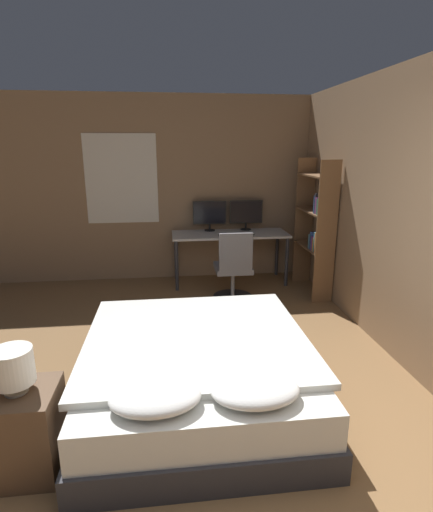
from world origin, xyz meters
TOP-DOWN VIEW (x-y plane):
  - wall_back at (-0.01, 4.42)m, footprint 12.00×0.08m
  - wall_side_right at (1.76, 1.50)m, footprint 0.06×12.00m
  - bed at (-0.20, 1.17)m, footprint 1.73×1.92m
  - nightstand at (-1.32, 0.61)m, footprint 0.44×0.42m
  - bedside_lamp at (-1.32, 0.61)m, footprint 0.24×0.24m
  - desk at (0.50, 4.03)m, footprint 1.68×0.63m
  - monitor_left at (0.22, 4.25)m, footprint 0.50×0.16m
  - monitor_right at (0.77, 4.25)m, footprint 0.50×0.16m
  - keyboard at (0.50, 3.82)m, footprint 0.39×0.13m
  - computer_mouse at (0.78, 3.82)m, footprint 0.07×0.05m
  - office_chair at (0.43, 3.29)m, footprint 0.52×0.52m
  - bookshelf at (1.57, 3.42)m, footprint 0.26×0.87m

SIDE VIEW (x-z plane):
  - bed at x=-0.20m, z-range -0.04..0.57m
  - nightstand at x=-1.32m, z-range 0.00..0.56m
  - office_chair at x=0.43m, z-range -0.09..0.85m
  - desk at x=0.50m, z-range 0.29..1.04m
  - bedside_lamp at x=-1.32m, z-range 0.59..0.87m
  - keyboard at x=0.50m, z-range 0.75..0.77m
  - computer_mouse at x=0.78m, z-range 0.75..0.79m
  - bookshelf at x=1.57m, z-range 0.07..1.89m
  - monitor_left at x=0.22m, z-range 0.78..1.23m
  - monitor_right at x=0.77m, z-range 0.78..1.23m
  - wall_side_right at x=1.76m, z-range 0.00..2.70m
  - wall_back at x=-0.01m, z-range 0.00..2.70m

